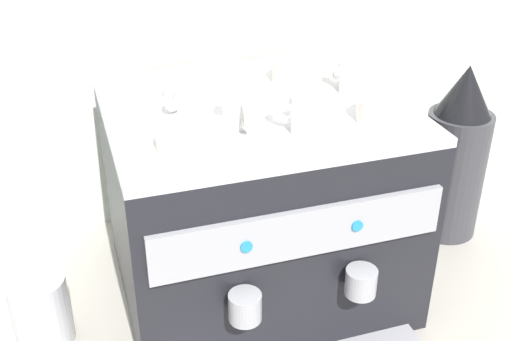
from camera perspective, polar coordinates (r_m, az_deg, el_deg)
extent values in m
plane|color=#9E998E|center=(1.42, 0.00, -9.90)|extent=(4.00, 4.00, 0.00)
cube|color=black|center=(1.30, 0.00, -2.99)|extent=(0.56, 0.48, 0.40)
cube|color=#B7B7BC|center=(1.20, 0.00, 5.51)|extent=(0.56, 0.48, 0.02)
cube|color=#939399|center=(1.06, 4.08, -5.62)|extent=(0.51, 0.01, 0.09)
cylinder|color=#1E7AB7|center=(1.03, -0.87, -6.79)|extent=(0.02, 0.01, 0.02)
cylinder|color=#1E7AB7|center=(1.09, 9.00, -4.87)|extent=(0.02, 0.01, 0.02)
cylinder|color=#939399|center=(1.08, -0.99, -12.05)|extent=(0.06, 0.06, 0.05)
cylinder|color=#939399|center=(1.15, 9.33, -9.76)|extent=(0.06, 0.06, 0.05)
cylinder|color=white|center=(1.08, 5.09, 5.02)|extent=(0.07, 0.07, 0.07)
torus|color=white|center=(1.09, 2.69, 5.43)|extent=(0.05, 0.04, 0.05)
cylinder|color=white|center=(1.20, -5.99, 7.23)|extent=(0.08, 0.08, 0.06)
torus|color=white|center=(1.16, -7.39, 6.39)|extent=(0.05, 0.04, 0.05)
cylinder|color=white|center=(1.26, 9.12, 8.24)|extent=(0.07, 0.07, 0.06)
torus|color=white|center=(1.28, 7.34, 8.73)|extent=(0.04, 0.05, 0.05)
cylinder|color=white|center=(1.11, -1.36, 5.75)|extent=(0.06, 0.06, 0.07)
torus|color=white|center=(1.07, -0.94, 4.85)|extent=(0.02, 0.05, 0.05)
cylinder|color=beige|center=(1.15, 11.27, 5.34)|extent=(0.09, 0.09, 0.04)
cylinder|color=beige|center=(1.16, 11.20, 4.62)|extent=(0.05, 0.05, 0.01)
cylinder|color=beige|center=(1.31, 3.69, 8.84)|extent=(0.10, 0.10, 0.04)
cylinder|color=beige|center=(1.32, 3.67, 8.22)|extent=(0.06, 0.06, 0.01)
cylinder|color=beige|center=(1.30, -3.20, 8.48)|extent=(0.13, 0.13, 0.03)
cylinder|color=beige|center=(1.31, -3.19, 8.00)|extent=(0.07, 0.07, 0.01)
cylinder|color=beige|center=(1.04, -5.43, 2.91)|extent=(0.13, 0.13, 0.03)
cylinder|color=beige|center=(1.05, -5.40, 2.33)|extent=(0.07, 0.07, 0.01)
cylinder|color=#333338|center=(1.58, 17.05, -0.29)|extent=(0.15, 0.15, 0.31)
cone|color=black|center=(1.49, 18.22, 6.81)|extent=(0.13, 0.13, 0.12)
cylinder|color=#B7B7BC|center=(1.30, -18.62, -11.73)|extent=(0.11, 0.11, 0.15)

